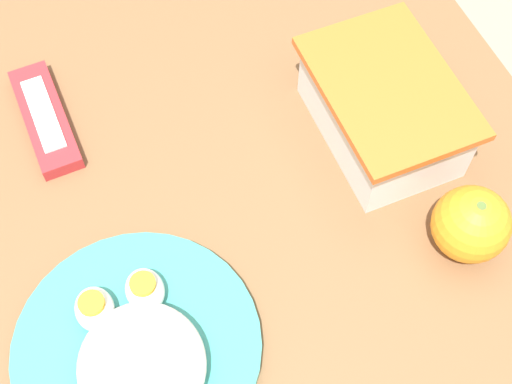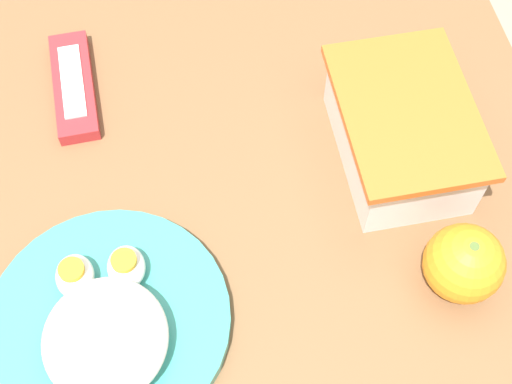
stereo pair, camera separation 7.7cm
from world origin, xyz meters
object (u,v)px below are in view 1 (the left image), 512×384
Objects in this scene: food_container at (383,112)px; orange_fruit at (471,224)px; candy_bar at (45,118)px; rice_plate at (138,351)px.

food_container is 2.44× the size of orange_fruit.
food_container reaches higher than candy_bar.
rice_plate is 0.32m from candy_bar.
food_container reaches higher than orange_fruit.
food_container is 0.81× the size of rice_plate.
food_container reaches higher than rice_plate.
candy_bar is at bearing -130.81° from orange_fruit.
candy_bar is at bearing -114.33° from food_container.
orange_fruit is 0.52× the size of candy_bar.
candy_bar is (-0.33, -0.38, -0.03)m from orange_fruit.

